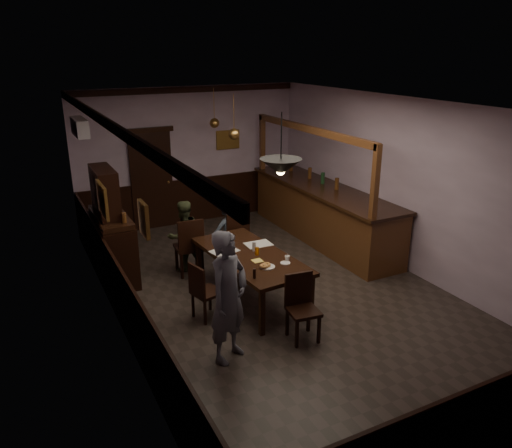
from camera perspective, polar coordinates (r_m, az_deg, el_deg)
room at (r=7.61m, az=2.62°, el=2.18°), size 5.01×8.01×3.01m
dining_table at (r=7.75m, az=-0.65°, el=-3.91°), size 1.16×2.27×0.75m
chair_far_left at (r=8.65m, az=-7.58°, el=-2.33°), size 0.49×0.49×1.04m
chair_far_right at (r=9.02m, az=-2.33°, el=-1.35°), size 0.45×0.45×1.01m
chair_near at (r=6.85m, az=5.19°, el=-9.06°), size 0.44×0.44×0.92m
chair_side at (r=7.28m, az=-6.09°, el=-7.44°), size 0.46×0.46×0.88m
person_standing at (r=6.23m, az=-3.16°, el=-8.33°), size 0.75×0.67×1.73m
person_seated_left at (r=8.87m, az=-8.27°, el=-1.32°), size 0.70×0.59×1.27m
person_seated_right at (r=9.25m, az=-3.14°, el=-0.60°), size 0.79×0.49×1.17m
newspaper_left at (r=7.85m, az=-3.63°, el=-3.10°), size 0.47×0.38×0.01m
newspaper_right at (r=8.10m, az=0.26°, el=-2.31°), size 0.43×0.31×0.01m
napkin at (r=7.49m, az=0.16°, el=-4.21°), size 0.16×0.16×0.00m
saucer at (r=7.42m, az=3.37°, el=-4.46°), size 0.15×0.15×0.01m
coffee_cup at (r=7.48m, az=3.59°, el=-3.91°), size 0.09×0.09×0.07m
pastry_plate at (r=7.28m, az=1.32°, el=-4.90°), size 0.22×0.22×0.01m
pastry_ring_a at (r=7.24m, az=0.92°, el=-4.83°), size 0.13×0.13×0.04m
pastry_ring_b at (r=7.28m, az=1.19°, el=-4.67°), size 0.13×0.13×0.04m
soda_can at (r=7.68m, az=0.11°, el=-3.13°), size 0.07×0.07×0.12m
beer_glass at (r=7.64m, az=-2.86°, el=-2.96°), size 0.06×0.06×0.20m
water_glass at (r=7.83m, az=-0.22°, el=-2.55°), size 0.06×0.06×0.15m
pepper_mill at (r=6.93m, az=-0.19°, el=-5.67°), size 0.04×0.04×0.14m
sideboard at (r=8.78m, az=-16.17°, el=-1.20°), size 0.52×1.46×1.93m
bar_counter at (r=10.28m, az=7.59°, el=1.42°), size 0.98×4.20×2.36m
door_back at (r=10.96m, az=-11.82°, el=4.80°), size 0.90×0.06×2.10m
ac_unit at (r=9.39m, az=-19.51°, el=10.40°), size 0.20×0.85×0.30m
picture_left_small at (r=5.12m, az=-12.70°, el=0.53°), size 0.04×0.28×0.36m
picture_left_large at (r=7.50m, az=-17.14°, el=2.64°), size 0.04×0.62×0.48m
picture_back at (r=11.39m, az=-3.25°, el=9.60°), size 0.55×0.04×0.42m
pendant_iron at (r=6.60m, az=2.85°, el=6.53°), size 0.56×0.56×0.82m
pendant_brass_mid at (r=9.07m, az=-2.52°, el=10.22°), size 0.20×0.20×0.81m
pendant_brass_far at (r=10.43m, az=-4.77°, el=11.41°), size 0.20×0.20×0.81m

